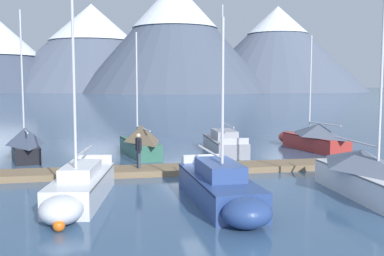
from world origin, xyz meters
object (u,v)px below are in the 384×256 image
Objects in this scene: sailboat_mid_dock_starboard at (222,188)px; sailboat_end_of_dock at (312,137)px; person_on_dock at (139,148)px; sailboat_far_berth at (223,143)px; sailboat_nearest_berth at (25,143)px; sailboat_mid_dock_port at (139,141)px; sailboat_outer_slip at (373,177)px; mooring_buoy_channel_marker at (59,226)px; sailboat_second_berth at (79,188)px.

sailboat_mid_dock_starboard is 0.96× the size of sailboat_end_of_dock.
sailboat_far_berth is at bearing 49.14° from person_on_dock.
sailboat_mid_dock_starboard is (9.15, -11.95, -0.27)m from sailboat_nearest_berth.
sailboat_mid_dock_port is 11.48m from sailboat_end_of_dock.
sailboat_nearest_berth is 19.18m from sailboat_outer_slip.
mooring_buoy_channel_marker is (-2.96, -14.43, -0.71)m from sailboat_mid_dock_port.
sailboat_mid_dock_port reaches higher than sailboat_mid_dock_starboard.
sailboat_mid_dock_port is at bearing 101.52° from sailboat_mid_dock_starboard.
sailboat_end_of_dock is 20.97m from mooring_buoy_channel_marker.
sailboat_second_berth reaches higher than sailboat_mid_dock_port.
sailboat_mid_dock_port reaches higher than person_on_dock.
sailboat_outer_slip reaches higher than sailboat_end_of_dock.
sailboat_second_berth is at bearing -103.21° from sailboat_mid_dock_port.
sailboat_far_berth reaches higher than sailboat_outer_slip.
sailboat_outer_slip is 17.76× the size of mooring_buoy_channel_marker.
sailboat_outer_slip is 11.65m from mooring_buoy_channel_marker.
sailboat_nearest_berth is 6.67m from sailboat_mid_dock_port.
sailboat_mid_dock_port is 5.41m from sailboat_far_berth.
sailboat_nearest_berth is 18.15m from sailboat_end_of_dock.
sailboat_second_berth is 1.21× the size of sailboat_mid_dock_starboard.
sailboat_end_of_dock is at bearing 46.59° from mooring_buoy_channel_marker.
sailboat_second_berth is 11.11m from sailboat_outer_slip.
sailboat_second_berth reaches higher than mooring_buoy_channel_marker.
sailboat_mid_dock_port is 14.73m from sailboat_outer_slip.
sailboat_second_berth is at bearing 84.31° from mooring_buoy_channel_marker.
sailboat_second_berth reaches higher than sailboat_outer_slip.
sailboat_outer_slip is 13.23m from sailboat_end_of_dock.
sailboat_outer_slip is (11.07, -0.85, 0.24)m from sailboat_second_berth.
sailboat_second_berth is 0.93× the size of sailboat_far_berth.
sailboat_second_berth reaches higher than person_on_dock.
mooring_buoy_channel_marker is at bearing -157.79° from sailboat_mid_dock_starboard.
person_on_dock is at bearing -41.48° from sailboat_nearest_berth.
sailboat_mid_dock_starboard is 5.90m from mooring_buoy_channel_marker.
mooring_buoy_channel_marker is at bearing -101.57° from sailboat_mid_dock_port.
sailboat_nearest_berth is 8.55m from person_on_dock.
sailboat_mid_dock_port is at bearing 78.43° from mooring_buoy_channel_marker.
sailboat_second_berth is 1.08× the size of sailboat_outer_slip.
sailboat_mid_dock_starboard is 13.13m from sailboat_far_berth.
sailboat_end_of_dock is at bearing 55.43° from sailboat_mid_dock_starboard.
person_on_dock is 3.74× the size of mooring_buoy_channel_marker.
sailboat_far_berth is 8.64m from person_on_dock.
person_on_dock is at bearing -130.86° from sailboat_far_berth.
person_on_dock is at bearing 113.64° from sailboat_mid_dock_starboard.
sailboat_far_berth is (5.37, 0.59, -0.30)m from sailboat_mid_dock_port.
sailboat_end_of_dock reaches higher than sailboat_mid_dock_port.
sailboat_second_berth reaches higher than sailboat_mid_dock_starboard.
sailboat_mid_dock_port is 14.75m from mooring_buoy_channel_marker.
sailboat_end_of_dock is (18.12, 1.06, -0.07)m from sailboat_nearest_berth.
sailboat_mid_dock_port is (6.67, 0.26, 0.00)m from sailboat_nearest_berth.
sailboat_far_berth is at bearing 55.90° from sailboat_second_berth.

